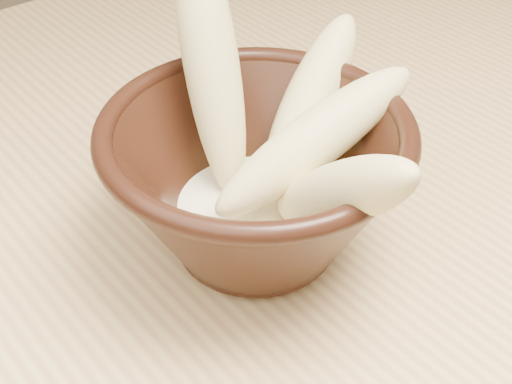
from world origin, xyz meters
The scene contains 7 objects.
table centered at (0.00, 0.00, 0.67)m, with size 1.20×0.80×0.75m.
bowl centered at (-0.17, -0.14, 0.82)m, with size 0.22×0.22×0.12m.
milk_puddle centered at (-0.17, -0.14, 0.79)m, with size 0.13×0.13×0.02m, color beige.
banana_upright centered at (-0.16, -0.08, 0.89)m, with size 0.04×0.04×0.21m, color #F3E78F.
banana_right centered at (-0.09, -0.12, 0.84)m, with size 0.04×0.04×0.15m, color #F3E78F.
banana_across centered at (-0.13, -0.16, 0.85)m, with size 0.04×0.04×0.18m, color #F3E78F.
banana_front centered at (-0.16, -0.22, 0.85)m, with size 0.04×0.04×0.16m, color #F3E78F.
Camera 1 is at (-0.43, -0.46, 1.14)m, focal length 50.00 mm.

